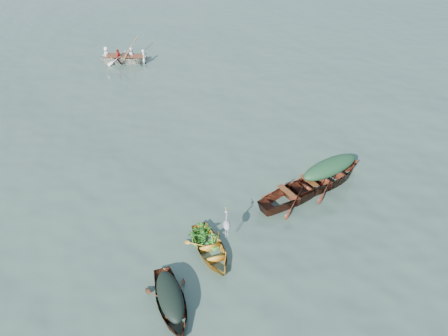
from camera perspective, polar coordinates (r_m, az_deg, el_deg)
The scene contains 13 objects.
ground at distance 14.73m, azimuth 0.60°, elevation -6.18°, with size 140.00×140.00×0.00m, color #344A3E.
yellow_dinghy at distance 13.53m, azimuth -1.75°, elevation -11.12°, with size 1.20×2.77×0.72m, color #BE7C25.
dark_covered_boat at distance 12.39m, azimuth -6.88°, elevation -17.69°, with size 1.16×3.13×0.74m, color #471F10.
green_tarp_boat at distance 16.45m, azimuth 13.31°, elevation -2.01°, with size 1.39×4.47×1.05m, color #501D12.
open_wooden_boat at distance 15.57m, azimuth 9.39°, elevation -3.98°, with size 1.32×4.24×0.98m, color #502014.
rowed_boat at distance 26.16m, azimuth -12.65°, elevation 13.28°, with size 1.14×3.79×0.88m, color beige.
dark_tarp_cover at distance 11.93m, azimuth -7.08°, elevation -16.08°, with size 0.64×1.72×0.40m, color black.
green_tarp_cover at distance 15.98m, azimuth 13.69°, elevation 0.18°, with size 0.76×2.46×0.52m, color #1A4020.
thwart_benches at distance 15.24m, azimuth 9.58°, elevation -2.52°, with size 0.79×2.12×0.04m, color #452410, non-canonical shape.
heron at distance 13.11m, azimuth 0.37°, elevation -7.88°, with size 0.28×0.40×0.92m, color gray, non-canonical shape.
dinghy_weeds at distance 13.42m, azimuth -2.55°, elevation -7.58°, with size 0.70×0.90×0.60m, color #356C1C.
rowers at distance 25.86m, azimuth -12.90°, elevation 14.94°, with size 1.02×2.65×0.76m, color silver.
oars at distance 25.99m, azimuth -12.79°, elevation 14.22°, with size 2.60×0.60×0.06m, color olive, non-canonical shape.
Camera 1 is at (-1.28, -10.72, 10.02)m, focal length 35.00 mm.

